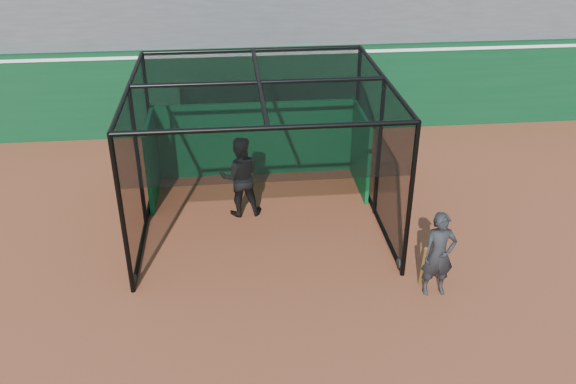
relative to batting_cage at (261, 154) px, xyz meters
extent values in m
plane|color=brown|center=(0.18, -3.41, -1.57)|extent=(120.00, 120.00, 0.00)
cube|color=#09351A|center=(0.18, 5.09, -0.32)|extent=(50.00, 0.45, 2.50)
cube|color=white|center=(0.18, 5.09, 0.78)|extent=(50.00, 0.50, 0.08)
cube|color=#074921|center=(0.00, 2.25, -0.62)|extent=(4.98, 0.10, 1.90)
cylinder|color=black|center=(-2.55, -2.20, -1.46)|extent=(0.08, 0.22, 0.22)
cylinder|color=black|center=(2.55, -2.20, -1.46)|extent=(0.08, 0.22, 0.22)
cylinder|color=black|center=(-2.55, 2.17, -1.46)|extent=(0.08, 0.22, 0.22)
cylinder|color=black|center=(2.55, 2.17, -1.46)|extent=(0.08, 0.22, 0.22)
imported|color=black|center=(-0.45, 0.28, -0.65)|extent=(0.93, 0.75, 1.84)
imported|color=black|center=(2.99, -2.97, -0.75)|extent=(0.61, 0.40, 1.65)
cylinder|color=#593819|center=(2.74, -2.92, -1.02)|extent=(0.16, 0.38, 1.02)
camera|label=1|loc=(-0.61, -11.68, 5.41)|focal=38.00mm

